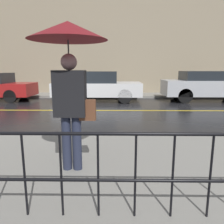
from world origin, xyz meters
TOP-DOWN VIEW (x-y plane):
  - ground_plane at (0.00, 0.00)m, footprint 80.00×80.00m
  - sidewalk_far at (0.00, 4.72)m, footprint 28.00×1.91m
  - lane_marking at (0.00, 0.00)m, footprint 25.20×0.12m
  - building_storefront at (0.00, 5.83)m, footprint 28.00×0.30m
  - pedestrian at (1.58, -5.51)m, footprint 1.10×1.10m
  - car_white at (1.26, 2.73)m, footprint 4.47×1.95m
  - car_silver at (7.04, 2.73)m, footprint 4.70×1.72m

SIDE VIEW (x-z plane):
  - ground_plane at x=0.00m, z-range 0.00..0.00m
  - lane_marking at x=0.00m, z-range 0.00..0.01m
  - sidewalk_far at x=0.00m, z-range 0.00..0.13m
  - car_white at x=1.26m, z-range 0.02..1.55m
  - car_silver at x=7.04m, z-range 0.03..1.57m
  - pedestrian at x=1.58m, z-range 0.77..2.92m
  - building_storefront at x=0.00m, z-range 0.00..6.18m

